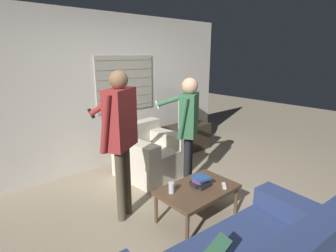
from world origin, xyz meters
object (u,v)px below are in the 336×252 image
(person_right_standing, at_px, (188,120))
(soda_can, at_px, (172,188))
(armchair_beige, at_px, (149,154))
(coffee_table, at_px, (197,191))
(tv, at_px, (187,111))
(person_left_standing, at_px, (120,128))
(spare_remote, at_px, (224,186))
(book_stack, at_px, (201,181))

(person_right_standing, xyz_separation_m, soda_can, (-0.79, -0.54, -0.54))
(armchair_beige, relative_size, coffee_table, 1.10)
(tv, relative_size, person_left_standing, 0.36)
(armchair_beige, height_order, spare_remote, armchair_beige)
(coffee_table, xyz_separation_m, spare_remote, (0.25, -0.18, 0.05))
(coffee_table, height_order, soda_can, soda_can)
(spare_remote, bearing_deg, soda_can, -162.95)
(soda_can, bearing_deg, book_stack, -16.30)
(coffee_table, bearing_deg, person_right_standing, 53.23)
(coffee_table, distance_m, person_left_standing, 1.15)
(coffee_table, height_order, tv, tv)
(tv, relative_size, book_stack, 2.64)
(book_stack, relative_size, soda_can, 1.89)
(coffee_table, distance_m, spare_remote, 0.32)
(coffee_table, distance_m, book_stack, 0.11)
(coffee_table, relative_size, person_right_standing, 0.57)
(armchair_beige, distance_m, person_right_standing, 0.99)
(armchair_beige, relative_size, person_left_standing, 0.58)
(book_stack, height_order, soda_can, soda_can)
(coffee_table, bearing_deg, soda_can, 158.87)
(armchair_beige, distance_m, person_left_standing, 1.42)
(tv, height_order, spare_remote, tv)
(soda_can, bearing_deg, person_right_standing, 34.29)
(spare_remote, bearing_deg, tv, 101.58)
(tv, height_order, person_right_standing, person_right_standing)
(armchair_beige, distance_m, book_stack, 1.37)
(person_left_standing, bearing_deg, spare_remote, -73.02)
(person_left_standing, height_order, soda_can, person_left_standing)
(person_right_standing, relative_size, spare_remote, 13.20)
(tv, bearing_deg, book_stack, 16.79)
(person_left_standing, bearing_deg, coffee_table, -75.37)
(coffee_table, xyz_separation_m, person_left_standing, (-0.62, 0.62, 0.74))
(soda_can, bearing_deg, spare_remote, -28.34)
(person_right_standing, distance_m, book_stack, 0.95)
(person_right_standing, height_order, book_stack, person_right_standing)
(person_right_standing, bearing_deg, soda_can, -179.42)
(armchair_beige, bearing_deg, coffee_table, 70.65)
(spare_remote, bearing_deg, person_right_standing, 119.74)
(person_left_standing, relative_size, book_stack, 7.28)
(person_right_standing, relative_size, book_stack, 6.68)
(armchair_beige, bearing_deg, soda_can, 57.24)
(armchair_beige, bearing_deg, person_right_standing, 98.05)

